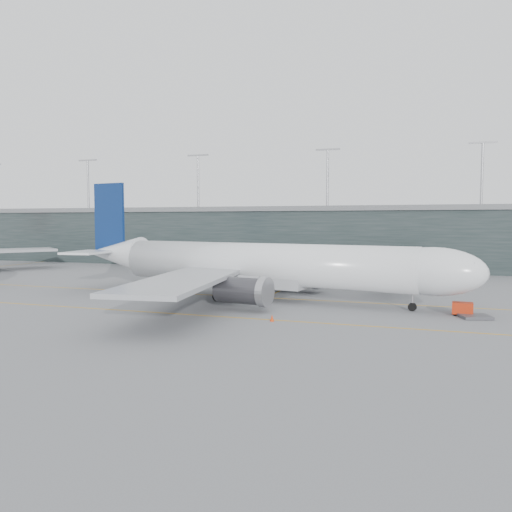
% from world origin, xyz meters
% --- Properties ---
extents(ground, '(320.00, 320.00, 0.00)m').
position_xyz_m(ground, '(0.00, 0.00, 0.00)').
color(ground, slate).
rests_on(ground, ground).
extents(taxiline_a, '(160.00, 0.25, 0.02)m').
position_xyz_m(taxiline_a, '(0.00, -4.00, 0.01)').
color(taxiline_a, '#BF8512').
rests_on(taxiline_a, ground).
extents(taxiline_b, '(160.00, 0.25, 0.02)m').
position_xyz_m(taxiline_b, '(0.00, -20.00, 0.01)').
color(taxiline_b, '#BF8512').
rests_on(taxiline_b, ground).
extents(taxiline_lead_main, '(0.25, 60.00, 0.02)m').
position_xyz_m(taxiline_lead_main, '(5.00, 20.00, 0.01)').
color(taxiline_lead_main, '#BF8512').
rests_on(taxiline_lead_main, ground).
extents(terminal, '(240.00, 36.00, 29.00)m').
position_xyz_m(terminal, '(-0.00, 58.00, 7.62)').
color(terminal, black).
rests_on(terminal, ground).
extents(main_aircraft, '(64.58, 60.04, 18.14)m').
position_xyz_m(main_aircraft, '(4.22, -5.28, 5.09)').
color(main_aircraft, silver).
rests_on(main_aircraft, ground).
extents(jet_bridge, '(7.58, 42.17, 5.78)m').
position_xyz_m(jet_bridge, '(23.41, 22.86, 4.33)').
color(jet_bridge, '#2C2C31').
rests_on(jet_bridge, ground).
extents(gse_cart, '(2.50, 1.68, 1.64)m').
position_xyz_m(gse_cart, '(32.09, -10.12, 0.91)').
color(gse_cart, '#AF260C').
rests_on(gse_cart, ground).
extents(baggage_dolly, '(4.00, 3.57, 0.33)m').
position_xyz_m(baggage_dolly, '(33.42, -11.50, 0.20)').
color(baggage_dolly, '#3C3C41').
rests_on(baggage_dolly, ground).
extents(uld_a, '(2.29, 1.98, 1.82)m').
position_xyz_m(uld_a, '(-5.80, 10.49, 0.95)').
color(uld_a, '#313136').
rests_on(uld_a, ground).
extents(uld_b, '(2.07, 1.72, 1.76)m').
position_xyz_m(uld_b, '(-3.63, 11.03, 0.92)').
color(uld_b, '#313136').
rests_on(uld_b, ground).
extents(uld_c, '(2.35, 1.95, 2.00)m').
position_xyz_m(uld_c, '(1.30, 11.34, 1.05)').
color(uld_c, '#313136').
rests_on(uld_c, ground).
extents(cone_nose, '(0.50, 0.50, 0.79)m').
position_xyz_m(cone_nose, '(33.01, -5.63, 0.40)').
color(cone_nose, orange).
rests_on(cone_nose, ground).
extents(cone_wing_stbd, '(0.49, 0.49, 0.78)m').
position_xyz_m(cone_wing_stbd, '(10.87, -20.78, 0.39)').
color(cone_wing_stbd, red).
rests_on(cone_wing_stbd, ground).
extents(cone_wing_port, '(0.42, 0.42, 0.67)m').
position_xyz_m(cone_wing_port, '(10.25, 12.02, 0.34)').
color(cone_wing_port, '#D15C0B').
rests_on(cone_wing_port, ground).
extents(cone_tail, '(0.46, 0.46, 0.73)m').
position_xyz_m(cone_tail, '(-8.52, -9.50, 0.37)').
color(cone_tail, '#F0390D').
rests_on(cone_tail, ground).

